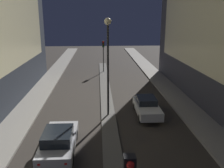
{
  "coord_description": "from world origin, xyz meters",
  "views": [
    {
      "loc": [
        -0.76,
        -2.0,
        7.97
      ],
      "look_at": [
        0.46,
        19.65,
        2.01
      ],
      "focal_mm": 40.0,
      "sensor_mm": 36.0,
      "label": 1
    }
  ],
  "objects_px": {
    "traffic_light_mid": "(103,49)",
    "car_right_lane": "(147,107)",
    "street_lamp": "(108,50)",
    "car_left_lane": "(59,141)"
  },
  "relations": [
    {
      "from": "traffic_light_mid",
      "to": "car_left_lane",
      "type": "bearing_deg",
      "value": -98.29
    },
    {
      "from": "traffic_light_mid",
      "to": "car_right_lane",
      "type": "xyz_separation_m",
      "value": [
        3.18,
        -16.4,
        -2.62
      ]
    },
    {
      "from": "car_left_lane",
      "to": "street_lamp",
      "type": "bearing_deg",
      "value": 59.68
    },
    {
      "from": "traffic_light_mid",
      "to": "street_lamp",
      "type": "relative_size",
      "value": 0.57
    },
    {
      "from": "street_lamp",
      "to": "car_left_lane",
      "type": "height_order",
      "value": "street_lamp"
    },
    {
      "from": "traffic_light_mid",
      "to": "car_left_lane",
      "type": "distance_m",
      "value": 22.22
    },
    {
      "from": "traffic_light_mid",
      "to": "street_lamp",
      "type": "bearing_deg",
      "value": -90.0
    },
    {
      "from": "car_left_lane",
      "to": "traffic_light_mid",
      "type": "bearing_deg",
      "value": 81.71
    },
    {
      "from": "street_lamp",
      "to": "car_right_lane",
      "type": "bearing_deg",
      "value": -0.01
    },
    {
      "from": "traffic_light_mid",
      "to": "car_right_lane",
      "type": "height_order",
      "value": "traffic_light_mid"
    }
  ]
}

